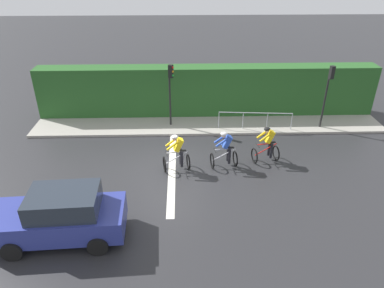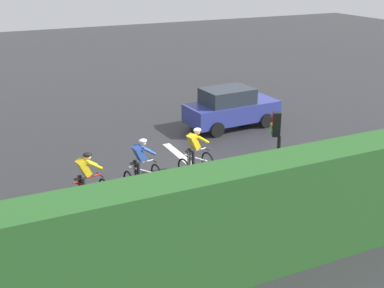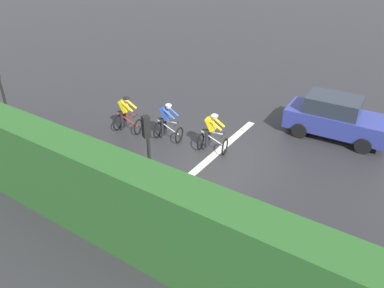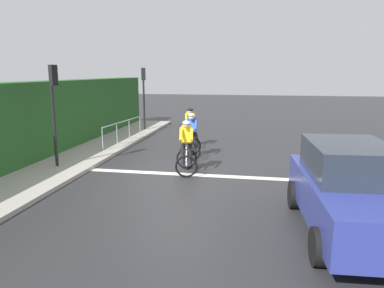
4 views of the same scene
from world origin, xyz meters
name	(u,v)px [view 1 (image 1 of 4)]	position (x,y,z in m)	size (l,w,h in m)	color
ground_plane	(169,166)	(0.00, 0.00, 0.00)	(80.00, 80.00, 0.00)	#28282B
sidewalk_kerb	(208,123)	(-4.16, 2.00, 0.06)	(2.80, 18.29, 0.12)	#9E998E
stone_wall_low	(207,111)	(-5.06, 2.00, 0.33)	(0.44, 18.29, 0.66)	gray
hedge_wall	(207,91)	(-5.36, 2.00, 1.40)	(1.10, 18.29, 2.79)	#265623
road_marking_stop_line	(172,165)	(0.00, 0.15, 0.00)	(7.00, 0.30, 0.01)	silver
cyclist_lead	(267,145)	(-0.27, 4.28, 0.80)	(0.88, 1.19, 1.66)	black
cyclist_second	(225,150)	(0.13, 2.41, 0.80)	(0.83, 1.16, 1.66)	black
cyclist_mid	(177,153)	(0.33, 0.38, 0.80)	(0.87, 1.19, 1.66)	black
car_navy	(61,216)	(4.27, -3.26, 0.87)	(2.06, 4.19, 1.76)	navy
traffic_light_near_crossing	(171,87)	(-3.86, 0.05, 2.22)	(0.27, 0.29, 3.34)	black
traffic_light_far_junction	(328,88)	(-3.41, 7.85, 2.22)	(0.24, 0.31, 3.34)	black
pedestrian_railing_kerbside	(255,117)	(-3.26, 4.33, 0.80)	(0.35, 3.72, 1.03)	#999EA3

